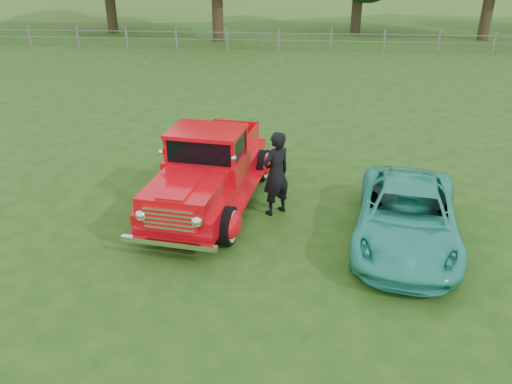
{
  "coord_description": "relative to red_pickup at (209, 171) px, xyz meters",
  "views": [
    {
      "loc": [
        1.43,
        -7.7,
        5.09
      ],
      "look_at": [
        0.61,
        1.2,
        0.8
      ],
      "focal_mm": 35.0,
      "sensor_mm": 36.0,
      "label": 1
    }
  ],
  "objects": [
    {
      "name": "red_pickup",
      "position": [
        0.0,
        0.0,
        0.0
      ],
      "size": [
        2.7,
        5.17,
        1.78
      ],
      "rotation": [
        0.0,
        0.0,
        -0.13
      ],
      "color": "black",
      "rests_on": "ground"
    },
    {
      "name": "teal_sedan",
      "position": [
        4.04,
        -1.24,
        -0.23
      ],
      "size": [
        2.55,
        4.33,
        1.13
      ],
      "primitive_type": "imported",
      "rotation": [
        0.0,
        0.0,
        -0.17
      ],
      "color": "teal",
      "rests_on": "ground"
    },
    {
      "name": "ground",
      "position": [
        0.5,
        -2.14,
        -0.8
      ],
      "size": [
        140.0,
        140.0,
        0.0
      ],
      "primitive_type": "plane",
      "color": "#204612",
      "rests_on": "ground"
    },
    {
      "name": "fence_line",
      "position": [
        0.5,
        19.86,
        -0.19
      ],
      "size": [
        48.0,
        0.12,
        1.2
      ],
      "color": "#696159",
      "rests_on": "ground"
    },
    {
      "name": "distant_hills",
      "position": [
        -3.58,
        57.33,
        -5.34
      ],
      "size": [
        116.0,
        60.0,
        18.0
      ],
      "color": "#375D22",
      "rests_on": "ground"
    },
    {
      "name": "man",
      "position": [
        1.47,
        -0.27,
        0.12
      ],
      "size": [
        0.79,
        0.77,
        1.84
      ],
      "primitive_type": "imported",
      "rotation": [
        0.0,
        0.0,
        3.86
      ],
      "color": "black",
      "rests_on": "ground"
    }
  ]
}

